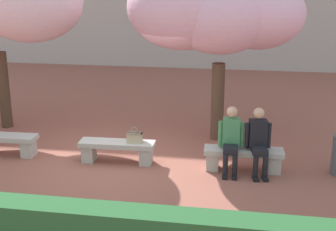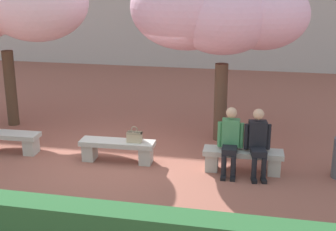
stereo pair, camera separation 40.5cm
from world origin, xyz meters
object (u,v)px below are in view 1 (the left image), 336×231
object	(u,v)px
person_seated_right	(259,139)
handbag	(135,137)
stone_bench_west_end	(1,142)
cherry_tree_main	(213,11)
person_seated_left	(231,137)
stone_bench_near_west	(117,149)
stone_bench_center	(243,156)

from	to	relation	value
person_seated_right	handbag	xyz separation A→B (m)	(-2.46, 0.06, -0.12)
person_seated_right	handbag	world-z (taller)	person_seated_right
stone_bench_west_end	cherry_tree_main	bearing A→B (deg)	24.39
stone_bench_west_end	person_seated_left	xyz separation A→B (m)	(4.88, -0.05, 0.40)
handbag	cherry_tree_main	size ratio (longest dim) A/B	0.08
stone_bench_west_end	stone_bench_near_west	size ratio (longest dim) A/B	1.00
stone_bench_west_end	stone_bench_near_west	world-z (taller)	same
stone_bench_west_end	handbag	size ratio (longest dim) A/B	4.60
stone_bench_west_end	stone_bench_center	world-z (taller)	same
person_seated_right	cherry_tree_main	xyz separation A→B (m)	(-1.10, 2.01, 2.24)
stone_bench_near_west	person_seated_left	distance (m)	2.35
stone_bench_west_end	person_seated_right	size ratio (longest dim) A/B	1.21
stone_bench_near_west	handbag	distance (m)	0.47
stone_bench_west_end	stone_bench_center	bearing A→B (deg)	0.00
person_seated_left	handbag	world-z (taller)	person_seated_left
stone_bench_near_west	person_seated_left	bearing A→B (deg)	-1.33
stone_bench_near_west	stone_bench_west_end	bearing A→B (deg)	180.00
stone_bench_near_west	person_seated_left	world-z (taller)	person_seated_left
person_seated_right	cherry_tree_main	distance (m)	3.20
person_seated_left	person_seated_right	xyz separation A→B (m)	(0.52, 0.00, 0.00)
stone_bench_near_west	stone_bench_center	size ratio (longest dim) A/B	1.00
stone_bench_near_west	stone_bench_center	world-z (taller)	same
stone_bench_near_west	stone_bench_center	distance (m)	2.57
stone_bench_center	person_seated_right	world-z (taller)	person_seated_right
handbag	person_seated_left	bearing A→B (deg)	-1.67
cherry_tree_main	person_seated_right	bearing A→B (deg)	-61.36
person_seated_right	cherry_tree_main	bearing A→B (deg)	118.64
handbag	cherry_tree_main	xyz separation A→B (m)	(1.37, 1.95, 2.36)
person_seated_left	cherry_tree_main	size ratio (longest dim) A/B	0.32
person_seated_left	stone_bench_near_west	bearing A→B (deg)	178.67
handbag	stone_bench_center	bearing A→B (deg)	-0.08
stone_bench_near_west	person_seated_right	distance (m)	2.87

